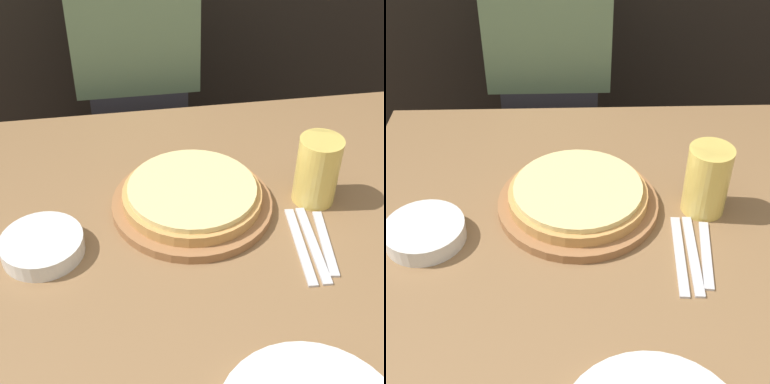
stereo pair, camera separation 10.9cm
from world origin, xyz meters
TOP-DOWN VIEW (x-y plane):
  - dining_table at (0.00, 0.00)m, footprint 1.11×1.10m
  - pizza_on_board at (-0.07, 0.13)m, footprint 0.33×0.33m
  - beer_glass at (0.18, 0.12)m, footprint 0.09×0.09m
  - side_bowl at (-0.37, 0.04)m, footprint 0.16×0.16m
  - fork at (0.11, -0.02)m, footprint 0.04×0.21m
  - dinner_knife at (0.14, -0.02)m, footprint 0.03×0.21m
  - spoon at (0.16, -0.02)m, footprint 0.04×0.18m
  - diner_person at (-0.14, 0.77)m, footprint 0.35×0.20m

SIDE VIEW (x-z plane):
  - dining_table at x=0.00m, z-range 0.00..0.73m
  - diner_person at x=-0.14m, z-range -0.01..1.30m
  - fork at x=0.11m, z-range 0.73..0.74m
  - dinner_knife at x=0.14m, z-range 0.73..0.74m
  - spoon at x=0.16m, z-range 0.73..0.74m
  - side_bowl at x=-0.37m, z-range 0.73..0.77m
  - pizza_on_board at x=-0.07m, z-range 0.73..0.79m
  - beer_glass at x=0.18m, z-range 0.74..0.89m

